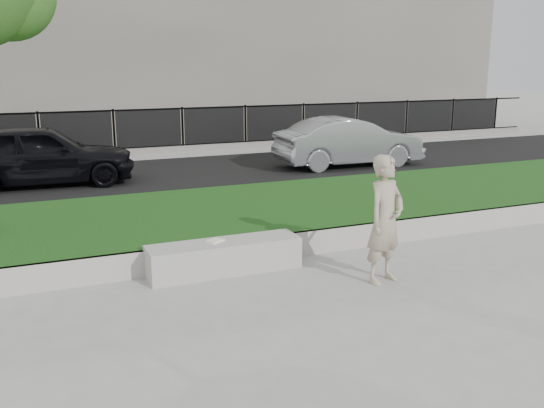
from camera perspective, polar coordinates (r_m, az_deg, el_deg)
name	(u,v)px	position (r m, az deg, el deg)	size (l,w,h in m)	color
ground	(297,281)	(8.74, 2.36, -7.29)	(90.00, 90.00, 0.00)	gray
grass_bank	(227,219)	(11.33, -4.21, -1.41)	(34.00, 4.00, 0.40)	black
grass_kerb	(268,248)	(9.57, -0.33, -4.15)	(34.00, 0.08, 0.40)	#9A9790
street	(160,178)	(16.54, -10.50, 2.46)	(34.00, 7.00, 0.04)	black
far_pavement	(129,153)	(20.89, -13.31, 4.68)	(34.00, 3.00, 0.12)	gray
iron_fence	(134,142)	(19.85, -12.86, 5.67)	(32.00, 0.30, 1.50)	slate
building_facade	(92,14)	(27.66, -16.60, 16.80)	(34.00, 10.00, 10.00)	#5F5B53
stone_bench	(224,257)	(9.07, -4.51, -4.96)	(2.30, 0.57, 0.47)	#9A9790
man	(385,220)	(8.61, 10.62, -1.44)	(0.66, 0.44, 1.82)	tan
book	(215,241)	(9.00, -5.40, -3.47)	(0.24, 0.17, 0.03)	white
car_dark	(40,155)	(16.08, -21.01, 4.35)	(1.82, 4.52, 1.54)	black
car_silver	(349,142)	(17.99, 7.26, 5.82)	(1.51, 4.34, 1.43)	gray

